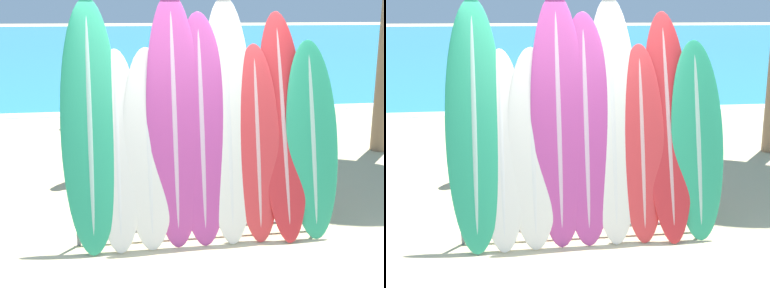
{
  "view_description": "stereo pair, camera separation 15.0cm",
  "coord_description": "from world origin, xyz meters",
  "views": [
    {
      "loc": [
        -0.85,
        -4.86,
        2.45
      ],
      "look_at": [
        0.11,
        1.27,
        0.85
      ],
      "focal_mm": 50.0,
      "sensor_mm": 36.0,
      "label": 1
    },
    {
      "loc": [
        -0.7,
        -4.88,
        2.45
      ],
      "look_at": [
        0.11,
        1.27,
        0.85
      ],
      "focal_mm": 50.0,
      "sensor_mm": 36.0,
      "label": 2
    }
  ],
  "objects": [
    {
      "name": "surfboard_slot_0",
      "position": [
        -1.06,
        0.59,
        1.28
      ],
      "size": [
        0.6,
        0.91,
        2.56
      ],
      "color": "#289E70",
      "rests_on": "ground_plane"
    },
    {
      "name": "surfboard_slot_3",
      "position": [
        -0.19,
        0.55,
        1.3
      ],
      "size": [
        0.58,
        0.72,
        2.61
      ],
      "color": "#B23D8E",
      "rests_on": "ground_plane"
    },
    {
      "name": "surfboard_slot_1",
      "position": [
        -0.79,
        0.51,
        1.02
      ],
      "size": [
        0.51,
        0.71,
        2.03
      ],
      "color": "silver",
      "rests_on": "ground_plane"
    },
    {
      "name": "surfboard_slot_6",
      "position": [
        0.69,
        0.5,
        1.04
      ],
      "size": [
        0.49,
        0.62,
        2.08
      ],
      "color": "red",
      "rests_on": "ground_plane"
    },
    {
      "name": "person_far_left",
      "position": [
        -1.36,
        6.64,
        0.99
      ],
      "size": [
        0.28,
        0.31,
        1.81
      ],
      "rotation": [
        0.0,
        0.0,
        2.16
      ],
      "color": "#A87A5B",
      "rests_on": "ground_plane"
    },
    {
      "name": "ground_plane",
      "position": [
        0.0,
        0.0,
        0.0
      ],
      "size": [
        160.0,
        160.0,
        0.0
      ],
      "primitive_type": "plane",
      "color": "#CCB789"
    },
    {
      "name": "surfboard_slot_7",
      "position": [
        1.0,
        0.58,
        1.21
      ],
      "size": [
        0.53,
        0.91,
        2.41
      ],
      "color": "red",
      "rests_on": "ground_plane"
    },
    {
      "name": "person_mid_beach",
      "position": [
        -1.25,
        2.79,
        0.85
      ],
      "size": [
        0.27,
        0.23,
        1.55
      ],
      "rotation": [
        0.0,
        0.0,
        5.82
      ],
      "color": "beige",
      "rests_on": "ground_plane"
    },
    {
      "name": "surfboard_slot_5",
      "position": [
        0.39,
        0.57,
        1.29
      ],
      "size": [
        0.56,
        0.75,
        2.57
      ],
      "color": "silver",
      "rests_on": "ground_plane"
    },
    {
      "name": "surfboard_slot_8",
      "position": [
        1.31,
        0.5,
        1.06
      ],
      "size": [
        0.58,
        0.66,
        2.11
      ],
      "color": "#289E70",
      "rests_on": "ground_plane"
    },
    {
      "name": "surfboard_slot_4",
      "position": [
        0.09,
        0.54,
        1.21
      ],
      "size": [
        0.58,
        0.68,
        2.41
      ],
      "color": "#B23D8E",
      "rests_on": "ground_plane"
    },
    {
      "name": "surfboard_slot_2",
      "position": [
        -0.47,
        0.5,
        1.02
      ],
      "size": [
        0.54,
        0.66,
        2.05
      ],
      "color": "silver",
      "rests_on": "ground_plane"
    },
    {
      "name": "surfboard_rack",
      "position": [
        0.11,
        0.47,
        0.46
      ],
      "size": [
        2.71,
        0.04,
        0.83
      ],
      "color": "slate",
      "rests_on": "ground_plane"
    },
    {
      "name": "person_near_water",
      "position": [
        -0.78,
        5.54,
        0.82
      ],
      "size": [
        0.26,
        0.23,
        1.51
      ],
      "rotation": [
        0.0,
        0.0,
        2.62
      ],
      "color": "beige",
      "rests_on": "ground_plane"
    },
    {
      "name": "ocean_water",
      "position": [
        0.0,
        37.0,
        0.0
      ],
      "size": [
        120.0,
        60.0,
        0.01
      ],
      "color": "teal",
      "rests_on": "ground_plane"
    }
  ]
}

